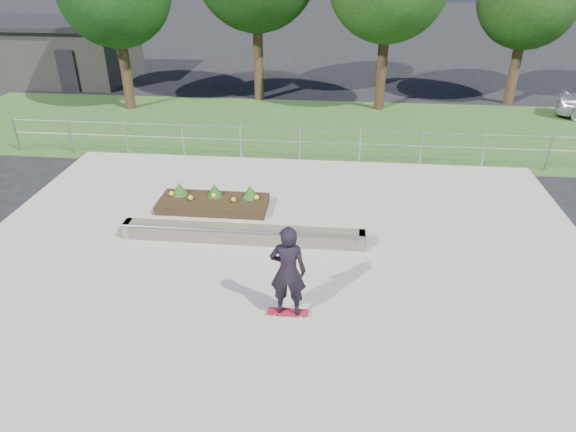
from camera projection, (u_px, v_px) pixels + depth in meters
The scene contains 8 objects.
ground at pixel (272, 295), 10.86m from camera, with size 120.00×120.00×0.00m, color black.
grass_verge at pixel (307, 128), 20.50m from camera, with size 30.00×8.00×0.02m, color #2D4F1F.
concrete_slab at pixel (272, 293), 10.85m from camera, with size 15.00×15.00×0.06m, color #A09B8E.
fence at pixel (300, 140), 17.07m from camera, with size 20.06×0.06×1.20m.
building at pixel (52, 50), 27.14m from camera, with size 8.40×5.40×3.00m.
grind_ledge at pixel (243, 234), 12.57m from camera, with size 6.00×0.44×0.43m.
planter_bed at pixel (214, 201), 14.22m from camera, with size 3.00×1.20×0.61m.
skateboarder at pixel (288, 271), 9.69m from camera, with size 0.80×0.48×2.00m.
Camera 1 is at (1.22, -8.70, 6.60)m, focal length 32.00 mm.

